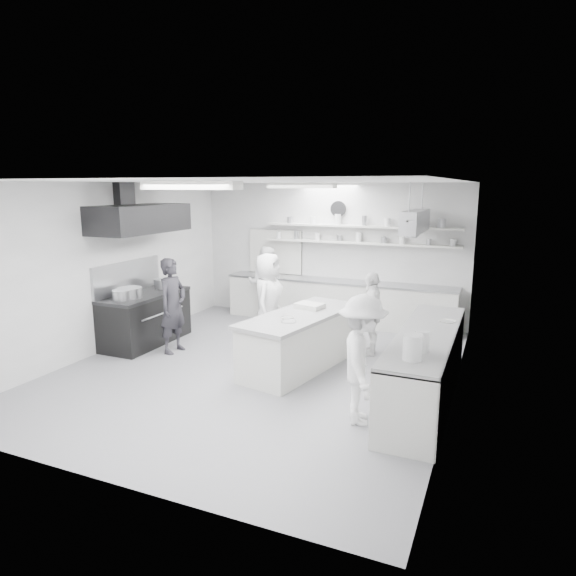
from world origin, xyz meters
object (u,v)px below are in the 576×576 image
at_px(stove, 146,320).
at_px(cook_back, 265,283).
at_px(prep_island, 300,342).
at_px(back_counter, 337,302).
at_px(right_counter, 425,368).
at_px(cook_stove, 173,306).

height_order(stove, cook_back, cook_back).
distance_m(prep_island, cook_back, 3.15).
bearing_deg(cook_back, back_counter, 178.83).
height_order(back_counter, right_counter, right_counter).
height_order(right_counter, prep_island, right_counter).
xyz_separation_m(stove, right_counter, (5.25, -0.60, 0.02)).
bearing_deg(stove, right_counter, -6.52).
distance_m(prep_island, cook_stove, 2.42).
height_order(stove, prep_island, stove).
xyz_separation_m(stove, back_counter, (2.90, 2.80, 0.01)).
bearing_deg(right_counter, back_counter, 124.65).
bearing_deg(right_counter, stove, 173.48).
xyz_separation_m(stove, cook_back, (1.34, 2.45, 0.37)).
height_order(stove, right_counter, right_counter).
distance_m(right_counter, cook_stove, 4.48).
bearing_deg(back_counter, cook_stove, -124.72).
height_order(prep_island, cook_stove, cook_stove).
bearing_deg(cook_stove, back_counter, -31.15).
relative_size(prep_island, cook_stove, 1.38).
relative_size(right_counter, prep_island, 1.41).
relative_size(back_counter, cook_stove, 2.94).
relative_size(back_counter, right_counter, 1.52).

